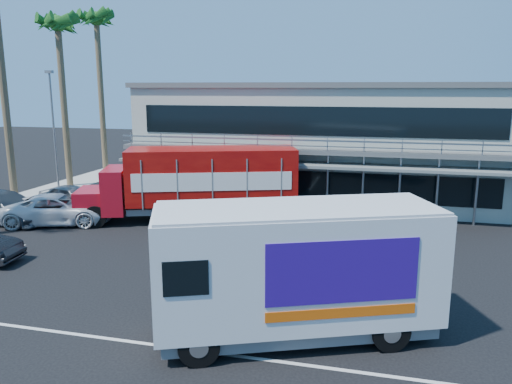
# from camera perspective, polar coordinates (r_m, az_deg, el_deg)

# --- Properties ---
(ground) EXTENTS (120.00, 120.00, 0.00)m
(ground) POSITION_cam_1_polar(r_m,az_deg,el_deg) (20.14, -6.36, -8.63)
(ground) COLOR black
(ground) RESTS_ON ground
(building) EXTENTS (22.40, 12.00, 7.30)m
(building) POSITION_cam_1_polar(r_m,az_deg,el_deg) (32.96, 7.62, 5.91)
(building) COLOR #A3AA9B
(building) RESTS_ON ground
(palm_e) EXTENTS (2.80, 2.80, 12.25)m
(palm_e) POSITION_cam_1_polar(r_m,az_deg,el_deg) (37.54, -21.66, 16.50)
(palm_e) COLOR brown
(palm_e) RESTS_ON ground
(palm_f) EXTENTS (2.80, 2.80, 13.25)m
(palm_f) POSITION_cam_1_polar(r_m,az_deg,el_deg) (42.44, -17.73, 17.36)
(palm_f) COLOR brown
(palm_f) RESTS_ON ground
(light_pole_far) EXTENTS (0.50, 0.25, 8.09)m
(light_pole_far) POSITION_cam_1_polar(r_m,az_deg,el_deg) (35.55, -22.12, 6.94)
(light_pole_far) COLOR gray
(light_pole_far) RESTS_ON ground
(red_truck) EXTENTS (11.73, 6.29, 3.87)m
(red_truck) POSITION_cam_1_polar(r_m,az_deg,el_deg) (26.85, -6.71, 1.29)
(red_truck) COLOR #A70D19
(red_truck) RESTS_ON ground
(white_van) EXTENTS (8.29, 5.49, 3.84)m
(white_van) POSITION_cam_1_polar(r_m,az_deg,el_deg) (14.21, 4.63, -8.76)
(white_van) COLOR silver
(white_van) RESTS_ON ground
(parked_car_c) EXTENTS (6.09, 4.27, 1.54)m
(parked_car_c) POSITION_cam_1_polar(r_m,az_deg,el_deg) (28.07, -21.64, -1.86)
(parked_car_c) COLOR silver
(parked_car_c) RESTS_ON ground
(parked_car_d) EXTENTS (5.83, 2.89, 1.63)m
(parked_car_d) POSITION_cam_1_polar(r_m,az_deg,el_deg) (29.60, -26.82, -1.54)
(parked_car_d) COLOR #2C343B
(parked_car_d) RESTS_ON ground
(parked_car_e) EXTENTS (4.64, 2.67, 1.49)m
(parked_car_e) POSITION_cam_1_polar(r_m,az_deg,el_deg) (30.88, -20.18, -0.60)
(parked_car_e) COLOR gray
(parked_car_e) RESTS_ON ground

